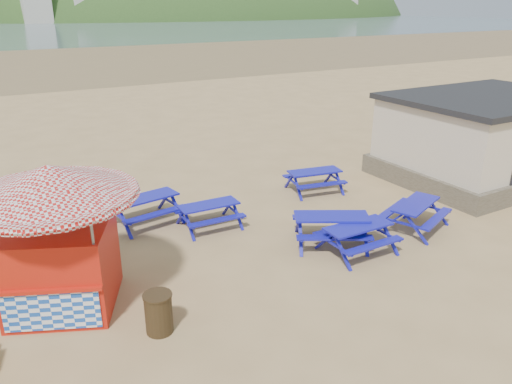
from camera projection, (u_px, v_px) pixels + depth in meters
ground at (265, 246)px, 13.95m from camera, size 400.00×400.00×0.00m
wet_sand at (23, 61)px, 58.41m from camera, size 400.00×400.00×0.00m
picnic_table_blue_a at (145, 210)px, 15.26m from camera, size 2.25×1.93×0.85m
picnic_table_blue_b at (209, 215)px, 14.98m from camera, size 1.84×1.50×0.75m
picnic_table_blue_c at (314, 181)px, 17.83m from camera, size 2.11×1.82×0.78m
picnic_table_blue_d at (331, 230)px, 13.93m from camera, size 2.59×2.44×0.86m
picnic_table_blue_e at (357, 239)px, 13.46m from camera, size 1.89×1.53×0.79m
picnic_table_blue_f at (415, 216)px, 14.89m from camera, size 2.38×2.16×0.81m
ice_cream_kiosk at (55, 220)px, 10.52m from camera, size 4.86×4.86×3.29m
litter_bin at (159, 313)px, 10.16m from camera, size 0.60×0.60×0.88m
amenity_block at (486, 136)px, 19.12m from camera, size 7.40×5.40×3.15m
headland_town at (181, 38)px, 245.37m from camera, size 264.00×144.00×108.00m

